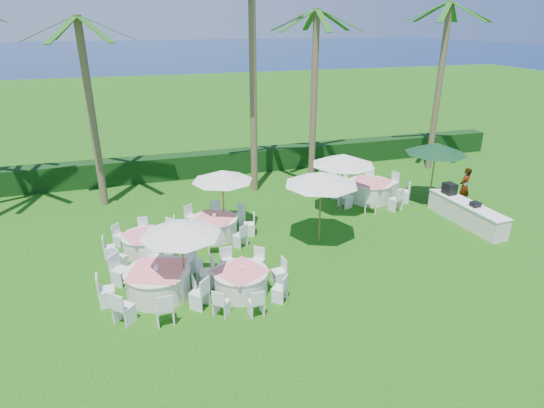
{
  "coord_description": "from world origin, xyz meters",
  "views": [
    {
      "loc": [
        -3.7,
        -11.07,
        7.75
      ],
      "look_at": [
        0.94,
        3.97,
        1.3
      ],
      "focal_mm": 30.0,
      "sensor_mm": 36.0,
      "label": 1
    }
  ],
  "objects_px": {
    "buffet_table": "(466,212)",
    "banquet_table_d": "(145,243)",
    "banquet_table_e": "(215,227)",
    "umbrella_green": "(436,148)",
    "umbrella_b": "(321,178)",
    "umbrella_a": "(180,229)",
    "banquet_table_b": "(241,281)",
    "banquet_table_a": "(158,282)",
    "umbrella_c": "(222,176)",
    "umbrella_d": "(343,159)",
    "staff_person": "(465,186)",
    "banquet_table_f": "(370,190)"
  },
  "relations": [
    {
      "from": "buffet_table",
      "to": "banquet_table_d",
      "type": "bearing_deg",
      "value": 174.51
    },
    {
      "from": "banquet_table_e",
      "to": "umbrella_green",
      "type": "bearing_deg",
      "value": 3.61
    },
    {
      "from": "umbrella_b",
      "to": "umbrella_green",
      "type": "bearing_deg",
      "value": 18.96
    },
    {
      "from": "umbrella_a",
      "to": "buffet_table",
      "type": "relative_size",
      "value": 0.62
    },
    {
      "from": "banquet_table_b",
      "to": "banquet_table_d",
      "type": "height_order",
      "value": "banquet_table_b"
    },
    {
      "from": "banquet_table_b",
      "to": "buffet_table",
      "type": "relative_size",
      "value": 0.77
    },
    {
      "from": "buffet_table",
      "to": "banquet_table_a",
      "type": "bearing_deg",
      "value": -172.25
    },
    {
      "from": "umbrella_b",
      "to": "umbrella_c",
      "type": "xyz_separation_m",
      "value": [
        -3.17,
        2.12,
        -0.27
      ]
    },
    {
      "from": "umbrella_green",
      "to": "banquet_table_d",
      "type": "bearing_deg",
      "value": -174.54
    },
    {
      "from": "banquet_table_d",
      "to": "umbrella_c",
      "type": "bearing_deg",
      "value": 20.4
    },
    {
      "from": "umbrella_c",
      "to": "umbrella_b",
      "type": "bearing_deg",
      "value": -33.77
    },
    {
      "from": "umbrella_d",
      "to": "staff_person",
      "type": "relative_size",
      "value": 1.55
    },
    {
      "from": "umbrella_b",
      "to": "banquet_table_a",
      "type": "bearing_deg",
      "value": -162.32
    },
    {
      "from": "banquet_table_f",
      "to": "umbrella_d",
      "type": "relative_size",
      "value": 1.31
    },
    {
      "from": "banquet_table_b",
      "to": "banquet_table_f",
      "type": "distance_m",
      "value": 9.34
    },
    {
      "from": "banquet_table_d",
      "to": "staff_person",
      "type": "distance_m",
      "value": 13.81
    },
    {
      "from": "banquet_table_a",
      "to": "banquet_table_d",
      "type": "xyz_separation_m",
      "value": [
        -0.26,
        2.88,
        -0.08
      ]
    },
    {
      "from": "banquet_table_d",
      "to": "umbrella_c",
      "type": "xyz_separation_m",
      "value": [
        3.09,
        1.15,
        1.84
      ]
    },
    {
      "from": "umbrella_c",
      "to": "umbrella_green",
      "type": "bearing_deg",
      "value": 0.33
    },
    {
      "from": "banquet_table_d",
      "to": "banquet_table_e",
      "type": "bearing_deg",
      "value": 12.4
    },
    {
      "from": "banquet_table_b",
      "to": "umbrella_d",
      "type": "xyz_separation_m",
      "value": [
        5.53,
        4.74,
        1.98
      ]
    },
    {
      "from": "banquet_table_b",
      "to": "umbrella_a",
      "type": "height_order",
      "value": "umbrella_a"
    },
    {
      "from": "umbrella_a",
      "to": "buffet_table",
      "type": "xyz_separation_m",
      "value": [
        11.53,
        1.77,
        -1.68
      ]
    },
    {
      "from": "banquet_table_b",
      "to": "banquet_table_f",
      "type": "height_order",
      "value": "banquet_table_f"
    },
    {
      "from": "banquet_table_d",
      "to": "umbrella_b",
      "type": "bearing_deg",
      "value": -8.82
    },
    {
      "from": "banquet_table_a",
      "to": "banquet_table_f",
      "type": "xyz_separation_m",
      "value": [
        9.82,
        5.1,
        0.01
      ]
    },
    {
      "from": "banquet_table_f",
      "to": "umbrella_c",
      "type": "distance_m",
      "value": 7.29
    },
    {
      "from": "banquet_table_d",
      "to": "umbrella_b",
      "type": "distance_m",
      "value": 6.67
    },
    {
      "from": "umbrella_c",
      "to": "buffet_table",
      "type": "height_order",
      "value": "umbrella_c"
    },
    {
      "from": "staff_person",
      "to": "banquet_table_d",
      "type": "bearing_deg",
      "value": -20.38
    },
    {
      "from": "buffet_table",
      "to": "umbrella_c",
      "type": "bearing_deg",
      "value": 166.04
    },
    {
      "from": "buffet_table",
      "to": "banquet_table_f",
      "type": "bearing_deg",
      "value": 125.93
    },
    {
      "from": "banquet_table_d",
      "to": "umbrella_a",
      "type": "distance_m",
      "value": 3.62
    },
    {
      "from": "banquet_table_d",
      "to": "umbrella_a",
      "type": "xyz_separation_m",
      "value": [
        1.04,
        -2.97,
        1.77
      ]
    },
    {
      "from": "banquet_table_b",
      "to": "banquet_table_e",
      "type": "distance_m",
      "value": 4.03
    },
    {
      "from": "banquet_table_f",
      "to": "umbrella_green",
      "type": "bearing_deg",
      "value": -22.18
    },
    {
      "from": "umbrella_green",
      "to": "umbrella_d",
      "type": "bearing_deg",
      "value": 178.81
    },
    {
      "from": "banquet_table_a",
      "to": "buffet_table",
      "type": "xyz_separation_m",
      "value": [
        12.31,
        1.67,
        0.02
      ]
    },
    {
      "from": "umbrella_b",
      "to": "staff_person",
      "type": "xyz_separation_m",
      "value": [
        7.54,
        1.46,
        -1.63
      ]
    },
    {
      "from": "banquet_table_b",
      "to": "umbrella_green",
      "type": "bearing_deg",
      "value": 25.14
    },
    {
      "from": "banquet_table_e",
      "to": "umbrella_d",
      "type": "distance_m",
      "value": 5.96
    },
    {
      "from": "staff_person",
      "to": "banquet_table_f",
      "type": "bearing_deg",
      "value": -47.38
    },
    {
      "from": "banquet_table_b",
      "to": "banquet_table_d",
      "type": "distance_m",
      "value": 4.36
    },
    {
      "from": "umbrella_d",
      "to": "umbrella_green",
      "type": "relative_size",
      "value": 0.96
    },
    {
      "from": "banquet_table_b",
      "to": "umbrella_c",
      "type": "height_order",
      "value": "umbrella_c"
    },
    {
      "from": "umbrella_c",
      "to": "umbrella_green",
      "type": "relative_size",
      "value": 0.88
    },
    {
      "from": "banquet_table_d",
      "to": "umbrella_d",
      "type": "distance_m",
      "value": 8.53
    },
    {
      "from": "banquet_table_e",
      "to": "banquet_table_f",
      "type": "distance_m",
      "value": 7.65
    },
    {
      "from": "banquet_table_d",
      "to": "banquet_table_e",
      "type": "height_order",
      "value": "banquet_table_e"
    },
    {
      "from": "umbrella_b",
      "to": "buffet_table",
      "type": "relative_size",
      "value": 0.71
    }
  ]
}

